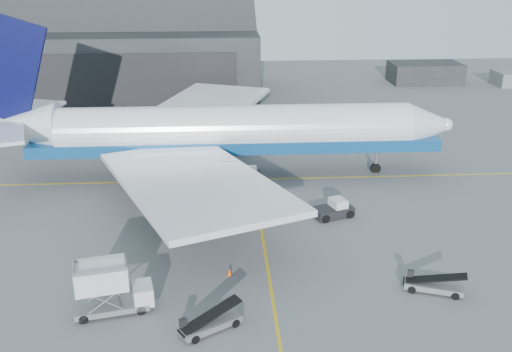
{
  "coord_description": "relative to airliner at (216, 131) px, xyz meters",
  "views": [
    {
      "loc": [
        -3.53,
        -41.26,
        24.1
      ],
      "look_at": [
        -0.37,
        9.41,
        4.5
      ],
      "focal_mm": 40.0,
      "sensor_mm": 36.0,
      "label": 1
    }
  ],
  "objects": [
    {
      "name": "traffic_cone",
      "position": [
        0.98,
        -22.49,
        -5.15
      ],
      "size": [
        0.4,
        0.4,
        0.58
      ],
      "color": "#DC4706",
      "rests_on": "ground"
    },
    {
      "name": "airliner",
      "position": [
        0.0,
        0.0,
        0.0
      ],
      "size": [
        55.31,
        53.64,
        19.41
      ],
      "color": "white",
      "rests_on": "ground"
    },
    {
      "name": "hangar",
      "position": [
        -17.83,
        43.53,
        4.11
      ],
      "size": [
        50.0,
        28.3,
        28.0
      ],
      "color": "black",
      "rests_on": "ground"
    },
    {
      "name": "ground",
      "position": [
        4.17,
        -21.42,
        -5.43
      ],
      "size": [
        200.0,
        200.0,
        0.0
      ],
      "primitive_type": "plane",
      "color": "#565659",
      "rests_on": "ground"
    },
    {
      "name": "belt_loader_a",
      "position": [
        -0.5,
        -29.65,
        -4.88
      ],
      "size": [
        4.53,
        3.52,
        1.78
      ],
      "rotation": [
        0.0,
        0.0,
        0.54
      ],
      "color": "slate",
      "rests_on": "ground"
    },
    {
      "name": "pushback_tug",
      "position": [
        11.53,
        -11.9,
        -4.76
      ],
      "size": [
        4.37,
        3.35,
        1.79
      ],
      "rotation": [
        0.0,
        0.0,
        0.34
      ],
      "color": "black",
      "rests_on": "ground"
    },
    {
      "name": "belt_loader_b",
      "position": [
        16.57,
        -25.83,
        -4.88
      ],
      "size": [
        4.71,
        2.87,
        1.77
      ],
      "rotation": [
        0.0,
        0.0,
        -0.34
      ],
      "color": "slate",
      "rests_on": "ground"
    },
    {
      "name": "distant_bldg_a",
      "position": [
        42.17,
        50.58,
        -5.43
      ],
      "size": [
        14.0,
        8.0,
        4.0
      ],
      "primitive_type": "cube",
      "color": "black",
      "rests_on": "ground"
    },
    {
      "name": "taxi_lines",
      "position": [
        4.17,
        -8.75,
        -5.42
      ],
      "size": [
        80.0,
        42.12,
        0.02
      ],
      "color": "gold",
      "rests_on": "ground"
    },
    {
      "name": "catering_truck",
      "position": [
        -7.63,
        -27.05,
        -3.49
      ],
      "size": [
        5.89,
        3.17,
        3.84
      ],
      "rotation": [
        0.0,
        0.0,
        0.21
      ],
      "color": "slate",
      "rests_on": "ground"
    }
  ]
}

